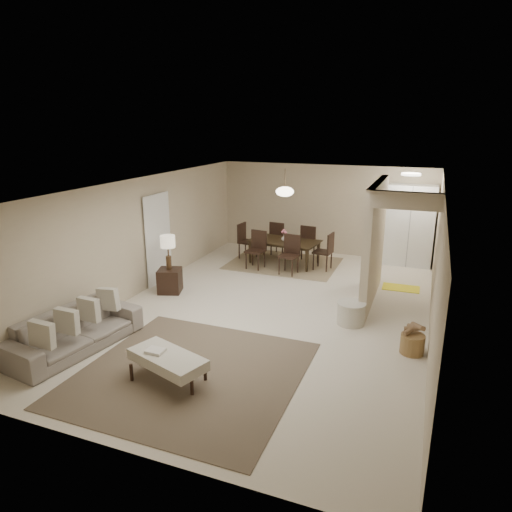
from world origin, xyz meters
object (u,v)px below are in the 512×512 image
at_px(pantry_cabinet, 410,226).
at_px(round_pouf, 351,313).
at_px(ottoman_bench, 168,360).
at_px(sofa, 75,331).
at_px(side_table, 170,281).
at_px(dining_table, 284,252).
at_px(wicker_basket, 412,344).

relative_size(pantry_cabinet, round_pouf, 3.94).
bearing_deg(ottoman_bench, round_pouf, 72.46).
bearing_deg(sofa, round_pouf, -48.36).
distance_m(pantry_cabinet, sofa, 8.42).
bearing_deg(sofa, ottoman_bench, -90.00).
xyz_separation_m(pantry_cabinet, side_table, (-4.75, -4.03, -0.79)).
height_order(sofa, ottoman_bench, sofa).
distance_m(sofa, dining_table, 6.02).
bearing_deg(dining_table, round_pouf, -46.62).
xyz_separation_m(ottoman_bench, dining_table, (-0.20, 6.06, -0.03)).
xyz_separation_m(pantry_cabinet, wicker_basket, (0.40, -5.03, -0.89)).
relative_size(pantry_cabinet, ottoman_bench, 1.61).
height_order(sofa, side_table, sofa).
bearing_deg(dining_table, ottoman_bench, -81.35).
bearing_deg(wicker_basket, side_table, 169.03).
height_order(sofa, round_pouf, sofa).
height_order(pantry_cabinet, wicker_basket, pantry_cabinet).
distance_m(sofa, ottoman_bench, 1.97).
xyz_separation_m(sofa, round_pouf, (4.07, 2.63, -0.12)).
bearing_deg(side_table, pantry_cabinet, 40.32).
bearing_deg(wicker_basket, pantry_cabinet, 94.55).
bearing_deg(pantry_cabinet, wicker_basket, -85.45).
distance_m(pantry_cabinet, ottoman_bench, 7.76).
bearing_deg(ottoman_bench, sofa, -170.36).
xyz_separation_m(pantry_cabinet, ottoman_bench, (-2.86, -7.18, -0.71)).
bearing_deg(pantry_cabinet, ottoman_bench, -111.68).
relative_size(sofa, wicker_basket, 5.84).
height_order(ottoman_bench, side_table, side_table).
bearing_deg(dining_table, pantry_cabinet, 26.95).
height_order(sofa, wicker_basket, sofa).
height_order(round_pouf, wicker_basket, round_pouf).
relative_size(pantry_cabinet, sofa, 0.94).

